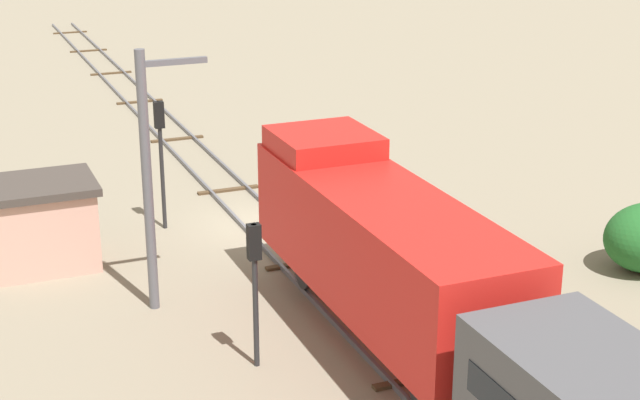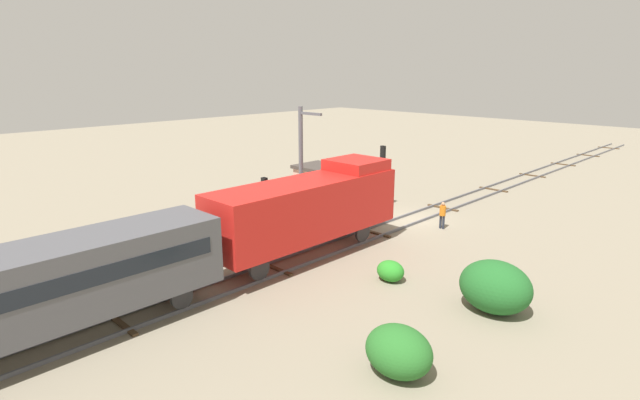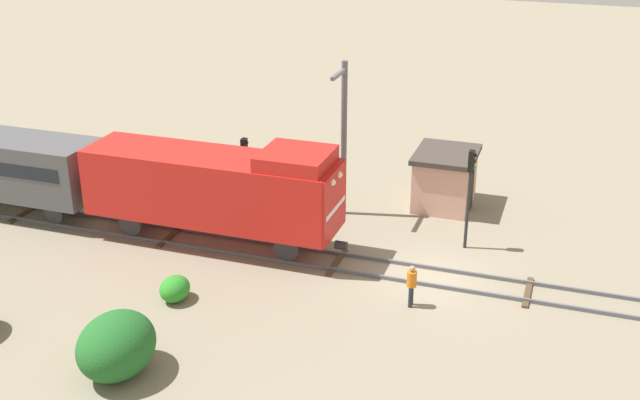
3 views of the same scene
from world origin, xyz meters
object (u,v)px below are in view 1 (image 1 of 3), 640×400
at_px(traffic_signal_mid, 255,268).
at_px(catenary_mast, 149,175).
at_px(worker_near_track, 327,191).
at_px(relay_hut, 40,223).
at_px(locomotive, 378,242).
at_px(traffic_signal_near, 160,142).

height_order(traffic_signal_mid, catenary_mast, catenary_mast).
height_order(worker_near_track, relay_hut, relay_hut).
bearing_deg(worker_near_track, relay_hut, 22.95).
bearing_deg(worker_near_track, locomotive, 94.58).
xyz_separation_m(locomotive, catenary_mast, (4.93, -4.14, 1.16)).
relative_size(locomotive, catenary_mast, 1.57).
distance_m(traffic_signal_near, catenary_mast, 6.43).
distance_m(locomotive, worker_near_track, 9.61).
xyz_separation_m(locomotive, traffic_signal_near, (3.20, -10.28, 0.32)).
height_order(traffic_signal_near, traffic_signal_mid, traffic_signal_near).
bearing_deg(worker_near_track, traffic_signal_mid, 77.30).
relative_size(traffic_signal_near, catenary_mast, 0.61).
relative_size(traffic_signal_near, traffic_signal_mid, 1.18).
height_order(catenary_mast, relay_hut, catenary_mast).
distance_m(traffic_signal_mid, catenary_mast, 4.73).
distance_m(traffic_signal_near, relay_hut, 4.95).
bearing_deg(catenary_mast, locomotive, 139.97).
distance_m(worker_near_track, relay_hut, 9.93).
relative_size(traffic_signal_mid, relay_hut, 1.08).
relative_size(traffic_signal_near, worker_near_track, 2.63).
relative_size(worker_near_track, relay_hut, 0.49).
xyz_separation_m(traffic_signal_near, catenary_mast, (1.73, 6.13, 0.84)).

